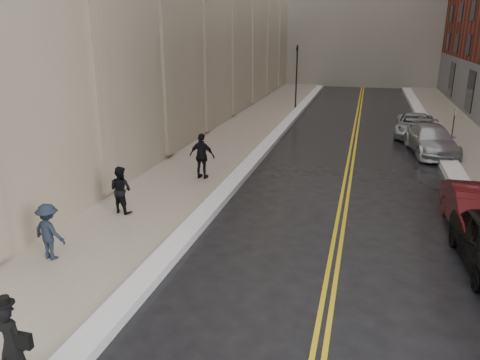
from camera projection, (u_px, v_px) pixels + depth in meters
The scene contains 15 objects.
ground at pixel (207, 329), 10.44m from camera, with size 160.00×160.00×0.00m, color black.
sidewalk_left at pixel (224, 147), 26.23m from camera, with size 4.00×64.00×0.15m, color gray.
lane_stripe_a at pixel (349, 157), 24.55m from camera, with size 0.12×64.00×0.01m, color gold.
lane_stripe_b at pixel (354, 157), 24.49m from camera, with size 0.12×64.00×0.01m, color gold.
snow_ridge_left at pixel (264, 149), 25.64m from camera, with size 0.70×60.80×0.26m, color white.
snow_ridge_right at pixel (447, 160), 23.32m from camera, with size 0.85×60.80×0.30m, color white.
traffic_signal at pixel (297, 72), 37.70m from camera, with size 0.18×0.15×5.20m.
parking_sign_far at pixel (454, 123), 26.44m from camera, with size 0.06×0.35×2.23m.
car_maroon at pixel (477, 212), 15.14m from camera, with size 1.60×4.59×1.51m, color #400B0D.
car_silver_near at pixel (431, 140), 24.99m from camera, with size 2.10×5.16×1.50m, color #A1A3A9.
car_silver_far at pixel (415, 125), 29.10m from camera, with size 2.29×4.96×1.38m, color #A5A8AD.
pedestrian_main at pixel (11, 344), 8.43m from camera, with size 0.61×0.40×1.66m, color black.
pedestrian_a at pixel (121, 190), 16.48m from camera, with size 0.82×0.64×1.70m, color black.
pedestrian_b at pixel (49, 232), 13.13m from camera, with size 1.06×0.61×1.64m, color #1A222F.
pedestrian_c at pixel (202, 156), 20.25m from camera, with size 1.17×0.49×1.99m, color black.
Camera 1 is at (3.03, -8.41, 6.39)m, focal length 35.00 mm.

